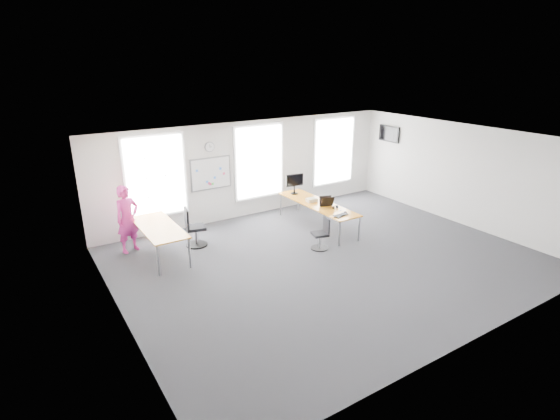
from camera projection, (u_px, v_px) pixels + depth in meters
floor at (328, 260)px, 10.99m from camera, size 10.00×10.00×0.00m
ceiling at (333, 141)px, 9.98m from camera, size 10.00×10.00×0.00m
wall_back at (250, 169)px, 13.67m from camera, size 10.00×0.00×10.00m
wall_front at (480, 268)px, 7.30m from camera, size 10.00×0.00×10.00m
wall_left at (116, 250)px, 7.96m from camera, size 0.00×10.00×10.00m
wall_right at (462, 175)px, 13.01m from camera, size 0.00×10.00×10.00m
window_left at (156, 176)px, 12.06m from camera, size 1.60×0.06×2.20m
window_mid at (259, 162)px, 13.73m from camera, size 1.60×0.06×2.20m
window_right at (334, 151)px, 15.24m from camera, size 1.60×0.06×2.20m
desk_right at (317, 205)px, 12.89m from camera, size 0.81×3.05×0.74m
desk_left at (159, 229)px, 10.97m from camera, size 0.89×2.22×0.81m
chair_right at (322, 235)px, 11.51m from camera, size 0.48×0.48×0.87m
chair_left at (193, 229)px, 11.65m from camera, size 0.58×0.58×1.08m
person at (128, 219)px, 11.20m from camera, size 0.75×0.61×1.78m
whiteboard at (211, 174)px, 12.94m from camera, size 1.20×0.03×0.90m
wall_clock at (209, 147)px, 12.68m from camera, size 0.30×0.04×0.30m
tv at (389, 134)px, 15.11m from camera, size 0.06×0.90×0.55m
keyboard at (341, 215)px, 11.85m from camera, size 0.49×0.29×0.02m
mouse at (346, 212)px, 12.07m from camera, size 0.10×0.12×0.04m
lens_cap at (341, 211)px, 12.24m from camera, size 0.08×0.08×0.01m
headphones at (335, 207)px, 12.40m from camera, size 0.16×0.09×0.10m
laptop_sleeve at (326, 201)px, 12.55m from camera, size 0.38×0.30×0.30m
paper_stack at (312, 200)px, 13.00m from camera, size 0.33×0.26×0.10m
monitor at (295, 182)px, 13.62m from camera, size 0.57×0.23×0.64m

